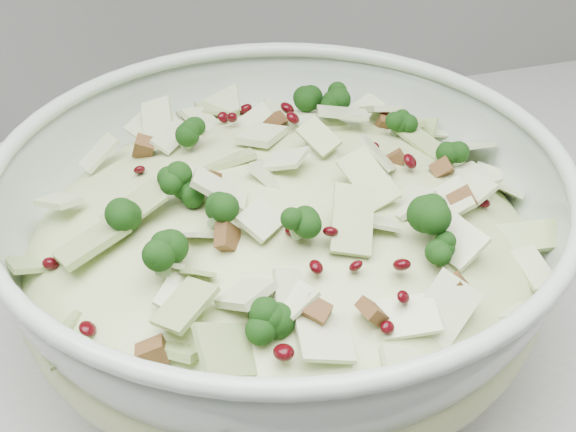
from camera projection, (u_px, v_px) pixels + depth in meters
name	position (u px, v px, depth m)	size (l,w,h in m)	color
mixing_bowl	(281.00, 253.00, 0.57)	(0.49, 0.49, 0.16)	#B3C5B5
salad	(281.00, 224.00, 0.56)	(0.41, 0.41, 0.16)	#BDCC8B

